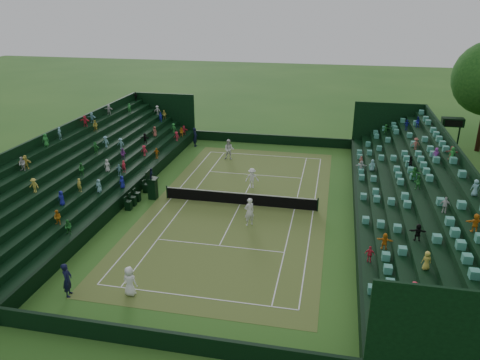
{
  "coord_description": "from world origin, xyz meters",
  "views": [
    {
      "loc": [
        6.56,
        -31.47,
        14.7
      ],
      "look_at": [
        0.0,
        0.0,
        2.0
      ],
      "focal_mm": 35.0,
      "sensor_mm": 36.0,
      "label": 1
    }
  ],
  "objects_px": {
    "umpire_chair": "(152,186)",
    "player_near_east": "(249,212)",
    "player_far_east": "(252,178)",
    "tennis_net": "(240,198)",
    "player_near_west": "(130,281)",
    "player_far_west": "(229,150)"
  },
  "relations": [
    {
      "from": "player_far_west",
      "to": "player_far_east",
      "type": "xyz_separation_m",
      "value": [
        3.44,
        -6.61,
        -0.14
      ]
    },
    {
      "from": "umpire_chair",
      "to": "player_near_west",
      "type": "distance_m",
      "value": 12.64
    },
    {
      "from": "umpire_chair",
      "to": "player_far_east",
      "type": "relative_size",
      "value": 1.47
    },
    {
      "from": "umpire_chair",
      "to": "player_near_east",
      "type": "xyz_separation_m",
      "value": [
        8.16,
        -2.94,
        -0.05
      ]
    },
    {
      "from": "tennis_net",
      "to": "player_far_west",
      "type": "distance_m",
      "value": 10.57
    },
    {
      "from": "player_near_east",
      "to": "umpire_chair",
      "type": "bearing_deg",
      "value": -57.81
    },
    {
      "from": "umpire_chair",
      "to": "player_near_west",
      "type": "bearing_deg",
      "value": -73.7
    },
    {
      "from": "player_far_east",
      "to": "tennis_net",
      "type": "bearing_deg",
      "value": -111.92
    },
    {
      "from": "umpire_chair",
      "to": "player_far_west",
      "type": "relative_size",
      "value": 1.27
    },
    {
      "from": "player_far_west",
      "to": "umpire_chair",
      "type": "bearing_deg",
      "value": -114.29
    },
    {
      "from": "player_near_west",
      "to": "player_far_east",
      "type": "height_order",
      "value": "player_far_east"
    },
    {
      "from": "umpire_chair",
      "to": "player_far_east",
      "type": "bearing_deg",
      "value": 27.44
    },
    {
      "from": "umpire_chair",
      "to": "player_near_east",
      "type": "relative_size",
      "value": 1.23
    },
    {
      "from": "tennis_net",
      "to": "player_near_west",
      "type": "xyz_separation_m",
      "value": [
        -3.31,
        -12.36,
        0.3
      ]
    },
    {
      "from": "player_near_west",
      "to": "player_far_west",
      "type": "height_order",
      "value": "player_far_west"
    },
    {
      "from": "player_near_west",
      "to": "player_near_east",
      "type": "relative_size",
      "value": 0.82
    },
    {
      "from": "tennis_net",
      "to": "player_far_east",
      "type": "relative_size",
      "value": 6.89
    },
    {
      "from": "player_near_west",
      "to": "player_near_east",
      "type": "height_order",
      "value": "player_near_east"
    },
    {
      "from": "umpire_chair",
      "to": "player_far_east",
      "type": "height_order",
      "value": "umpire_chair"
    },
    {
      "from": "player_near_east",
      "to": "player_far_west",
      "type": "xyz_separation_m",
      "value": [
        -4.47,
        13.25,
        -0.03
      ]
    },
    {
      "from": "player_far_west",
      "to": "tennis_net",
      "type": "bearing_deg",
      "value": -77.16
    },
    {
      "from": "tennis_net",
      "to": "player_near_west",
      "type": "height_order",
      "value": "player_near_west"
    }
  ]
}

